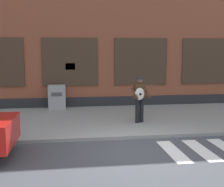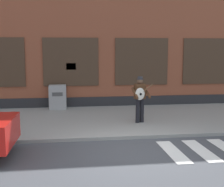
# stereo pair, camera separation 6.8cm
# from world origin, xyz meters

# --- Properties ---
(ground_plane) EXTENTS (160.00, 160.00, 0.00)m
(ground_plane) POSITION_xyz_m (0.00, 0.00, 0.00)
(ground_plane) COLOR #424449
(sidewalk) EXTENTS (28.00, 5.26, 0.11)m
(sidewalk) POSITION_xyz_m (0.00, 3.77, 0.05)
(sidewalk) COLOR gray
(sidewalk) RESTS_ON ground
(building_backdrop) EXTENTS (28.00, 4.06, 9.29)m
(building_backdrop) POSITION_xyz_m (-0.00, 8.40, 4.64)
(building_backdrop) COLOR brown
(building_backdrop) RESTS_ON ground
(busker) EXTENTS (0.76, 0.62, 1.68)m
(busker) POSITION_xyz_m (0.78, 2.88, 1.07)
(busker) COLOR black
(busker) RESTS_ON sidewalk
(utility_box) EXTENTS (0.76, 0.52, 1.07)m
(utility_box) POSITION_xyz_m (-2.27, 5.95, 0.65)
(utility_box) COLOR #9E9E9E
(utility_box) RESTS_ON sidewalk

